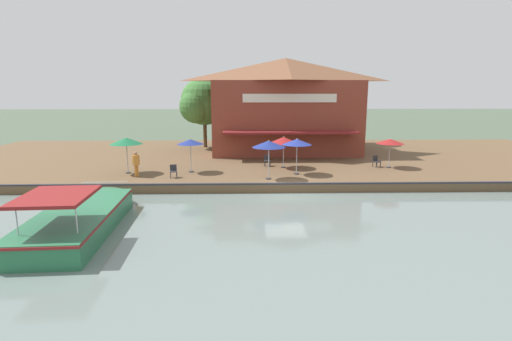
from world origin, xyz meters
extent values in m
plane|color=#4C5B47|center=(0.00, 0.00, 0.00)|extent=(220.00, 220.00, 0.00)
cube|color=brown|center=(-11.00, 0.00, 0.30)|extent=(22.00, 56.00, 0.60)
cube|color=#2D2D33|center=(-0.10, 0.00, 0.65)|extent=(0.20, 50.40, 0.10)
cube|color=brown|center=(-13.20, 1.19, 3.84)|extent=(7.02, 12.97, 6.48)
pyramid|color=brown|center=(-13.20, 1.19, 8.09)|extent=(7.37, 13.62, 2.00)
cube|color=maroon|center=(-8.78, 1.19, 2.90)|extent=(1.80, 11.02, 0.16)
cube|color=silver|center=(-9.64, 1.19, 5.63)|extent=(0.08, 7.78, 0.70)
cylinder|color=#B7B7B7|center=(-4.04, -6.31, 1.70)|extent=(0.06, 0.06, 2.21)
cylinder|color=#2D2D33|center=(-4.04, -6.31, 0.63)|extent=(0.36, 0.36, 0.06)
cone|color=navy|center=(-4.04, -6.31, 2.76)|extent=(1.84, 1.84, 0.35)
cone|color=yellow|center=(-4.04, -6.31, 2.78)|extent=(1.14, 1.14, 0.28)
sphere|color=yellow|center=(-4.04, -6.31, 2.93)|extent=(0.08, 0.08, 0.08)
cylinder|color=#B7B7B7|center=(-5.49, 0.34, 1.67)|extent=(0.06, 0.06, 2.13)
cylinder|color=#2D2D33|center=(-5.49, 0.34, 0.63)|extent=(0.36, 0.36, 0.06)
cone|color=maroon|center=(-5.49, 0.34, 2.66)|extent=(2.25, 2.25, 0.47)
cone|color=white|center=(-5.49, 0.34, 2.68)|extent=(1.40, 1.40, 0.38)
sphere|color=white|center=(-5.49, 0.34, 2.90)|extent=(0.08, 0.08, 0.08)
cylinder|color=#B7B7B7|center=(-3.77, -10.66, 1.77)|extent=(0.06, 0.06, 2.33)
cylinder|color=#2D2D33|center=(-3.77, -10.66, 0.63)|extent=(0.36, 0.36, 0.06)
cone|color=#19663D|center=(-3.77, -10.66, 2.86)|extent=(2.22, 2.22, 0.45)
cone|color=silver|center=(-3.77, -10.66, 2.88)|extent=(1.38, 1.38, 0.36)
sphere|color=silver|center=(-3.77, -10.66, 3.09)|extent=(0.08, 0.08, 0.08)
cylinder|color=#B7B7B7|center=(-1.63, -0.98, 1.78)|extent=(0.06, 0.06, 2.37)
cylinder|color=#2D2D33|center=(-1.63, -0.98, 0.63)|extent=(0.36, 0.36, 0.06)
cone|color=navy|center=(-1.63, -0.98, 2.90)|extent=(2.13, 2.13, 0.44)
cone|color=yellow|center=(-1.63, -0.98, 2.92)|extent=(1.32, 1.32, 0.35)
sphere|color=yellow|center=(-1.63, -0.98, 3.12)|extent=(0.08, 0.08, 0.08)
cylinder|color=#B7B7B7|center=(-3.15, 1.03, 1.75)|extent=(0.06, 0.06, 2.29)
cylinder|color=#2D2D33|center=(-3.15, 1.03, 0.63)|extent=(0.36, 0.36, 0.06)
cone|color=navy|center=(-3.15, 1.03, 2.83)|extent=(2.00, 2.00, 0.39)
cone|color=white|center=(-3.15, 1.03, 2.85)|extent=(1.24, 1.24, 0.31)
sphere|color=white|center=(-3.15, 1.03, 3.03)|extent=(0.08, 0.08, 0.08)
cylinder|color=#B7B7B7|center=(-5.31, 8.21, 1.61)|extent=(0.06, 0.06, 2.03)
cylinder|color=#2D2D33|center=(-5.31, 8.21, 0.63)|extent=(0.36, 0.36, 0.06)
cone|color=maroon|center=(-5.31, 8.21, 2.58)|extent=(2.02, 2.02, 0.36)
cone|color=white|center=(-5.31, 8.21, 2.60)|extent=(1.25, 1.25, 0.29)
sphere|color=white|center=(-5.31, 8.21, 2.75)|extent=(0.08, 0.08, 0.08)
cube|color=#2D2D33|center=(-2.06, -6.98, 0.81)|extent=(0.05, 0.05, 0.42)
cube|color=#2D2D33|center=(-1.97, -7.37, 0.81)|extent=(0.05, 0.05, 0.42)
cube|color=#2D2D33|center=(-2.45, -7.07, 0.81)|extent=(0.05, 0.05, 0.42)
cube|color=#2D2D33|center=(-2.36, -7.46, 0.81)|extent=(0.05, 0.05, 0.42)
cube|color=#2D2D33|center=(-2.21, -7.22, 1.03)|extent=(0.53, 0.53, 0.05)
cube|color=#2D2D33|center=(-2.40, -7.27, 1.25)|extent=(0.14, 0.44, 0.40)
cube|color=#2D2D33|center=(-5.91, -0.60, 0.81)|extent=(0.04, 0.04, 0.42)
cube|color=#2D2D33|center=(-5.87, -1.00, 0.81)|extent=(0.04, 0.04, 0.42)
cube|color=#2D2D33|center=(-6.31, -0.63, 0.81)|extent=(0.04, 0.04, 0.42)
cube|color=#2D2D33|center=(-6.27, -1.03, 0.81)|extent=(0.04, 0.04, 0.42)
cube|color=#2D2D33|center=(-6.09, -0.81, 1.03)|extent=(0.48, 0.48, 0.05)
cube|color=#2D2D33|center=(-6.29, -0.83, 1.25)|extent=(0.08, 0.44, 0.40)
cube|color=#2D2D33|center=(-5.44, 7.64, 0.81)|extent=(0.05, 0.05, 0.42)
cube|color=#2D2D33|center=(-5.29, 7.27, 0.81)|extent=(0.05, 0.05, 0.42)
cube|color=#2D2D33|center=(-5.81, 7.49, 0.81)|extent=(0.05, 0.05, 0.42)
cube|color=#2D2D33|center=(-5.66, 7.12, 0.81)|extent=(0.05, 0.05, 0.42)
cube|color=#2D2D33|center=(-5.55, 7.38, 1.03)|extent=(0.57, 0.57, 0.05)
cube|color=#2D2D33|center=(-5.74, 7.31, 1.25)|extent=(0.20, 0.42, 0.40)
cylinder|color=orange|center=(-2.53, -9.80, 1.01)|extent=(0.13, 0.13, 0.81)
cylinder|color=orange|center=(-2.67, -9.70, 1.01)|extent=(0.13, 0.13, 0.81)
cylinder|color=orange|center=(-2.60, -9.75, 1.74)|extent=(0.47, 0.47, 0.64)
sphere|color=#9E7051|center=(-2.60, -9.75, 2.17)|extent=(0.22, 0.22, 0.22)
cube|color=#287047|center=(6.62, -9.94, 0.57)|extent=(8.19, 3.45, 0.97)
ellipsoid|color=#287047|center=(2.60, -10.15, 0.57)|extent=(2.99, 3.02, 0.97)
cube|color=maroon|center=(6.62, -9.94, 0.97)|extent=(8.29, 3.50, 0.10)
cube|color=maroon|center=(8.51, -9.84, 2.24)|extent=(3.28, 2.74, 0.13)
cylinder|color=silver|center=(9.39, -8.73, 1.64)|extent=(0.05, 0.05, 1.19)
cylinder|color=silver|center=(9.51, -10.85, 1.64)|extent=(0.05, 0.05, 1.19)
cylinder|color=silver|center=(2.27, -10.17, 1.35)|extent=(0.17, 2.42, 0.04)
cylinder|color=brown|center=(-18.72, 8.05, 2.28)|extent=(0.43, 0.43, 3.36)
sphere|color=#387033|center=(-18.72, 8.05, 5.40)|extent=(3.84, 3.84, 3.84)
sphere|color=#387033|center=(-17.96, 7.47, 5.02)|extent=(2.68, 2.68, 2.68)
cylinder|color=brown|center=(-16.62, -6.55, 2.01)|extent=(0.37, 0.37, 2.81)
sphere|color=#427A38|center=(-16.62, -6.55, 5.16)|extent=(4.67, 4.67, 4.67)
sphere|color=#427A38|center=(-15.68, -7.25, 4.70)|extent=(3.27, 3.27, 3.27)
camera|label=1|loc=(23.66, -2.44, 6.31)|focal=28.00mm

